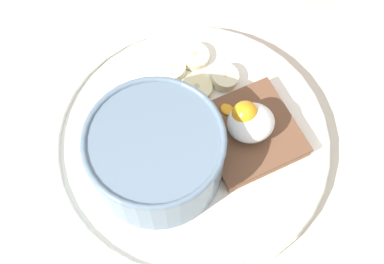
# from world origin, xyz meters

# --- Properties ---
(ground_plane) EXTENTS (1.20, 1.20, 0.02)m
(ground_plane) POSITION_xyz_m (0.00, 0.00, 0.01)
(ground_plane) COLOR beige
(ground_plane) RESTS_ON ground
(plate) EXTENTS (0.29, 0.29, 0.02)m
(plate) POSITION_xyz_m (0.00, 0.00, 0.03)
(plate) COLOR white
(plate) RESTS_ON ground_plane
(oatmeal_bowl) EXTENTS (0.13, 0.13, 0.07)m
(oatmeal_bowl) POSITION_xyz_m (-0.04, -0.02, 0.07)
(oatmeal_bowl) COLOR slate
(oatmeal_bowl) RESTS_ON plate
(toast_slice) EXTENTS (0.12, 0.12, 0.02)m
(toast_slice) POSITION_xyz_m (0.06, -0.01, 0.04)
(toast_slice) COLOR brown
(toast_slice) RESTS_ON plate
(poached_egg) EXTENTS (0.05, 0.06, 0.04)m
(poached_egg) POSITION_xyz_m (0.06, -0.00, 0.06)
(poached_egg) COLOR white
(poached_egg) RESTS_ON toast_slice
(banana_slice_front) EXTENTS (0.04, 0.04, 0.01)m
(banana_slice_front) POSITION_xyz_m (-0.01, 0.09, 0.04)
(banana_slice_front) COLOR beige
(banana_slice_front) RESTS_ON plate
(banana_slice_left) EXTENTS (0.04, 0.04, 0.01)m
(banana_slice_left) POSITION_xyz_m (0.02, 0.06, 0.04)
(banana_slice_left) COLOR beige
(banana_slice_left) RESTS_ON plate
(banana_slice_back) EXTENTS (0.04, 0.04, 0.02)m
(banana_slice_back) POSITION_xyz_m (0.05, 0.06, 0.04)
(banana_slice_back) COLOR #EEE8BA
(banana_slice_back) RESTS_ON plate
(banana_slice_right) EXTENTS (0.04, 0.04, 0.01)m
(banana_slice_right) POSITION_xyz_m (-0.02, 0.06, 0.03)
(banana_slice_right) COLOR #F3EBC3
(banana_slice_right) RESTS_ON plate
(banana_slice_inner) EXTENTS (0.04, 0.04, 0.01)m
(banana_slice_inner) POSITION_xyz_m (0.02, 0.10, 0.04)
(banana_slice_inner) COLOR beige
(banana_slice_inner) RESTS_ON plate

